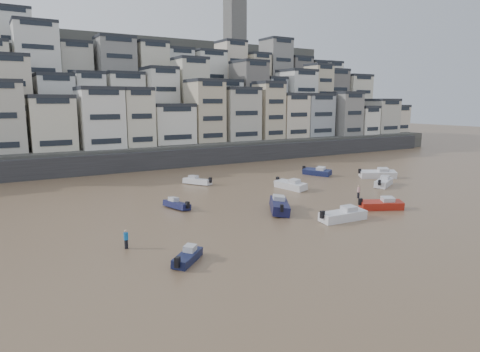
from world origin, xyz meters
TOP-DOWN VIEW (x-y plane):
  - ground at (0.00, 0.00)m, footprint 400.00×400.00m
  - harbor_wall at (10.00, 65.00)m, footprint 140.00×3.00m
  - hillside at (14.73, 104.84)m, footprint 141.04×66.00m
  - boat_a at (9.64, 19.58)m, footprint 6.10×2.31m
  - boat_b at (17.17, 20.82)m, footprint 5.76×4.09m
  - boat_c at (6.06, 26.36)m, footprint 5.38×6.86m
  - boat_d at (29.00, 30.59)m, footprint 6.05×4.39m
  - boat_e at (15.24, 36.12)m, footprint 2.62×6.12m
  - boat_f at (-3.76, 33.96)m, footprint 2.49×4.60m
  - boat_g at (33.69, 35.88)m, footprint 6.76×5.17m
  - boat_h at (5.06, 46.71)m, footprint 4.02×5.21m
  - boat_i at (26.70, 43.35)m, footprint 3.64×5.83m
  - boat_j at (-9.92, 17.08)m, footprint 4.00×3.89m
  - person_blue at (-13.22, 22.80)m, footprint 0.44×0.44m
  - person_pink at (19.39, 26.63)m, footprint 0.44×0.44m

SIDE VIEW (x-z plane):
  - ground at x=0.00m, z-range 0.00..0.00m
  - boat_j at x=-9.92m, z-range 0.00..1.15m
  - boat_f at x=-3.76m, z-range 0.00..1.19m
  - boat_h at x=5.06m, z-range 0.00..1.38m
  - boat_b at x=17.17m, z-range 0.00..1.51m
  - boat_i at x=26.70m, z-range 0.00..1.51m
  - boat_d at x=29.00m, z-range 0.00..1.59m
  - boat_e at x=15.24m, z-range 0.00..1.62m
  - boat_a at x=9.64m, z-range 0.00..1.64m
  - person_blue at x=-13.22m, z-range 0.00..1.74m
  - person_pink at x=19.39m, z-range 0.00..1.74m
  - boat_g at x=33.69m, z-range 0.00..1.79m
  - boat_c at x=6.06m, z-range 0.00..1.83m
  - harbor_wall at x=10.00m, z-range 0.00..3.50m
  - hillside at x=14.73m, z-range -11.99..38.01m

